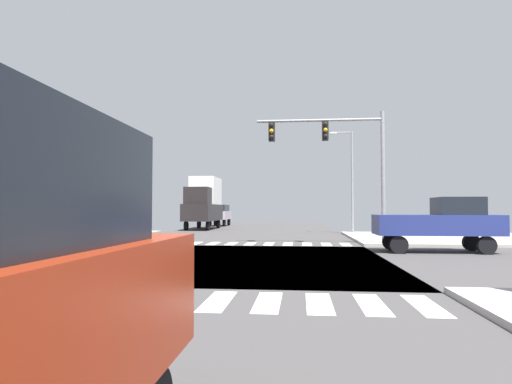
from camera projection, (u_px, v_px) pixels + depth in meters
name	position (u px, v px, depth m)	size (l,w,h in m)	color
ground	(195.00, 260.00, 16.23)	(90.00, 90.00, 0.05)	#3F3D3D
sidewalk_corner_ne	(450.00, 238.00, 26.87)	(12.00, 12.00, 0.14)	#A09B91
sidewalk_corner_nw	(47.00, 236.00, 29.45)	(12.00, 12.00, 0.14)	#9B9E91
crosswalk_near	(98.00, 298.00, 8.99)	(13.50, 2.00, 0.01)	silver
crosswalk_far	(222.00, 243.00, 23.51)	(13.50, 2.00, 0.01)	silver
traffic_signal_mast	(334.00, 147.00, 22.61)	(6.54, 0.55, 6.84)	gray
street_lamp	(349.00, 172.00, 32.93)	(1.78, 0.32, 7.72)	gray
suv_nearside_1	(220.00, 213.00, 48.82)	(1.96, 4.60, 2.34)	black
pickup_crossing_2	(440.00, 222.00, 18.78)	(5.10, 2.00, 2.35)	black
box_truck_middle_1	(204.00, 201.00, 40.80)	(2.40, 7.20, 4.85)	black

